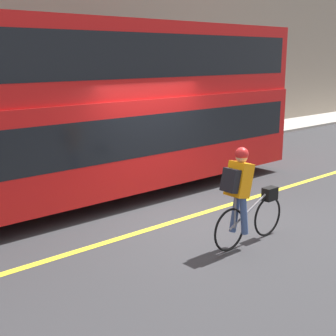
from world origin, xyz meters
TOP-DOWN VIEW (x-y plane):
  - ground_plane at (0.00, 0.00)m, footprint 80.00×80.00m
  - road_center_line at (0.00, 0.23)m, footprint 50.00×0.14m
  - sidewalk_curb at (0.00, 5.93)m, footprint 60.00×2.04m
  - bus at (-0.81, 2.49)m, footprint 10.57×2.47m
  - cyclist_on_bike at (-0.22, -1.32)m, footprint 1.66×0.32m
  - trash_bin at (0.56, 5.82)m, footprint 0.57×0.57m

SIDE VIEW (x-z plane):
  - ground_plane at x=0.00m, z-range 0.00..0.00m
  - road_center_line at x=0.00m, z-range 0.00..0.01m
  - sidewalk_curb at x=0.00m, z-range 0.00..0.10m
  - trash_bin at x=0.56m, z-range 0.10..0.99m
  - cyclist_on_bike at x=-0.22m, z-range 0.06..1.70m
  - bus at x=-0.81m, z-range 0.21..3.90m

